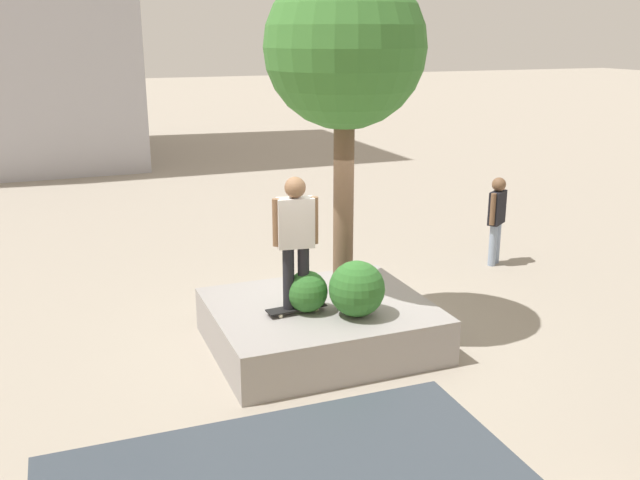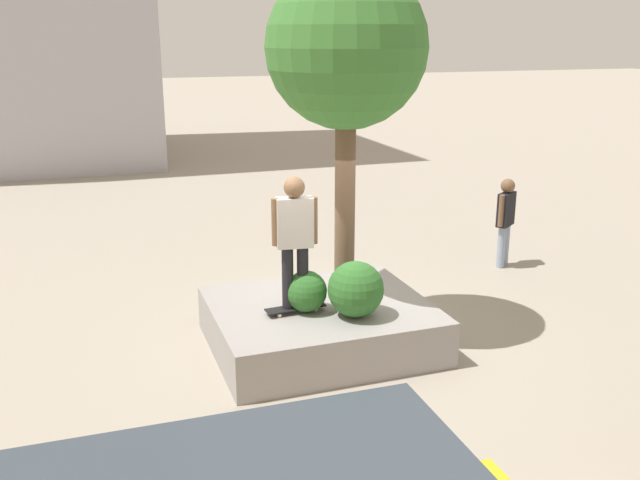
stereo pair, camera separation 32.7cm
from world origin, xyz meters
The scene contains 8 objects.
ground_plane centered at (0.00, 0.00, 0.00)m, with size 120.00×120.00×0.00m, color #9E9384.
planter_ledge centered at (0.30, 0.23, 0.31)m, with size 2.88×2.44×0.62m, color gray.
plaza_tree centered at (-0.19, -0.13, 3.90)m, with size 2.11×2.11×4.39m.
boxwood_shrub centered at (0.55, 0.40, 0.89)m, with size 0.55×0.55×0.55m, color #2D6628.
hedge_clump centered at (0.00, 0.76, 0.98)m, with size 0.73×0.73×0.73m, color #2D6628.
skateboard centered at (0.69, 0.39, 0.67)m, with size 0.81×0.27×0.07m.
skateboarder centered at (0.69, 0.39, 1.69)m, with size 0.58×0.27×1.73m.
passerby_with_bag centered at (-4.00, -1.90, 0.94)m, with size 0.47×0.40×1.63m.
Camera 1 is at (3.53, 8.45, 4.13)m, focal length 39.49 mm.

